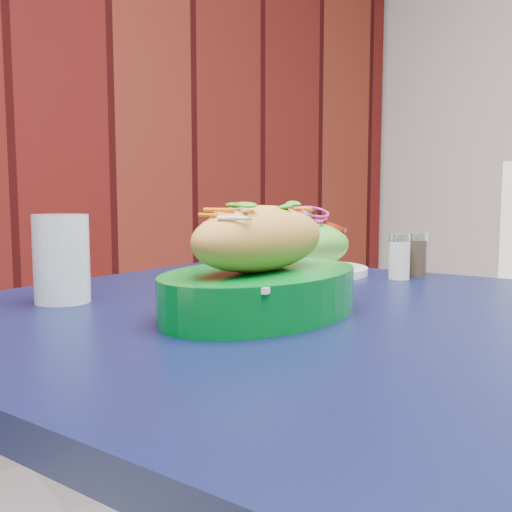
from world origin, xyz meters
TOP-DOWN VIEW (x-y plane):
  - cafe_table at (0.26, 1.25)m, footprint 0.99×0.99m
  - banh_mi_basket at (0.21, 1.24)m, footprint 0.33×0.27m
  - salad_plate at (0.48, 1.45)m, footprint 0.21×0.21m
  - water_glass at (0.05, 1.44)m, footprint 0.07×0.07m
  - salt_shaker at (0.55, 1.31)m, footprint 0.03×0.03m
  - pepper_shaker at (0.60, 1.31)m, footprint 0.03×0.03m

SIDE VIEW (x-z plane):
  - cafe_table at x=0.26m, z-range 0.29..1.04m
  - salt_shaker at x=0.55m, z-range 0.75..0.82m
  - pepper_shaker at x=0.60m, z-range 0.75..0.82m
  - salad_plate at x=0.48m, z-range 0.73..0.85m
  - banh_mi_basket at x=0.21m, z-range 0.73..0.87m
  - water_glass at x=0.05m, z-range 0.75..0.86m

